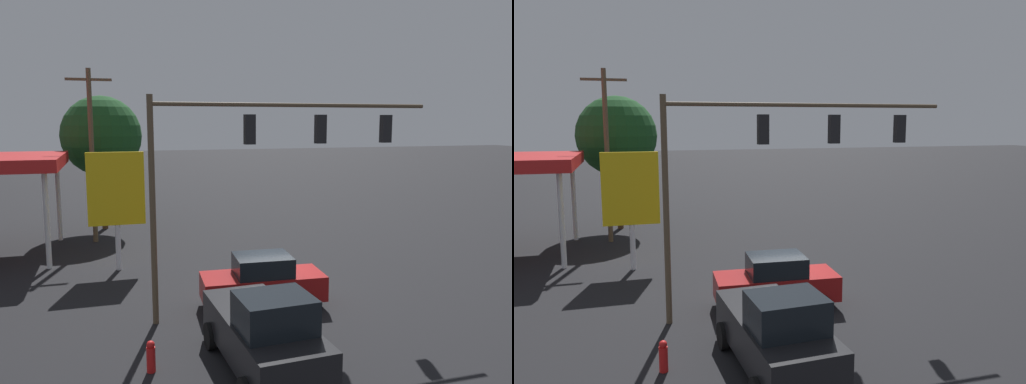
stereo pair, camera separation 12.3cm
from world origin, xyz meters
The scene contains 8 objects.
ground_plane centered at (0.00, 0.00, 0.00)m, with size 200.00×200.00×0.00m, color black.
traffic_signal_assembly centered at (0.65, 0.81, 5.72)m, with size 10.01×0.43×7.56m.
utility_pole centered at (6.52, -11.71, 5.05)m, with size 2.40×0.26×9.53m.
price_sign centered at (5.38, -5.85, 3.59)m, with size 2.49×0.27×5.36m.
pickup_parked centered at (1.84, 5.00, 1.11)m, with size 2.48×5.30×2.40m.
sedan_far centered at (0.46, 0.42, 0.95)m, with size 4.49×2.26×1.93m.
street_tree centered at (6.02, -15.16, 5.81)m, with size 4.87×4.87×8.27m.
fire_hydrant centered at (4.75, 4.12, 0.44)m, with size 0.24×0.24×0.88m.
Camera 1 is at (5.62, 17.05, 6.71)m, focal length 35.00 mm.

